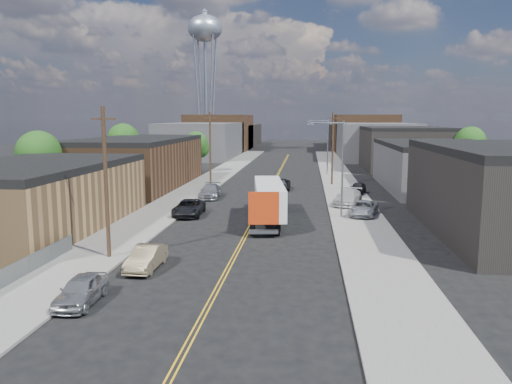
% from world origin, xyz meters
% --- Properties ---
extents(ground, '(260.00, 260.00, 0.00)m').
position_xyz_m(ground, '(0.00, 60.00, 0.00)').
color(ground, black).
rests_on(ground, ground).
extents(centerline, '(0.32, 120.00, 0.01)m').
position_xyz_m(centerline, '(0.00, 45.00, 0.01)').
color(centerline, gold).
rests_on(centerline, ground).
extents(sidewalk_left, '(5.00, 140.00, 0.15)m').
position_xyz_m(sidewalk_left, '(-9.50, 45.00, 0.07)').
color(sidewalk_left, slate).
rests_on(sidewalk_left, ground).
extents(sidewalk_right, '(5.00, 140.00, 0.15)m').
position_xyz_m(sidewalk_right, '(9.50, 45.00, 0.07)').
color(sidewalk_right, slate).
rests_on(sidewalk_right, ground).
extents(warehouse_tan, '(12.00, 22.00, 5.60)m').
position_xyz_m(warehouse_tan, '(-18.00, 18.00, 2.80)').
color(warehouse_tan, olive).
rests_on(warehouse_tan, ground).
extents(warehouse_brown, '(12.00, 26.00, 6.60)m').
position_xyz_m(warehouse_brown, '(-18.00, 44.00, 3.30)').
color(warehouse_brown, '#49301D').
rests_on(warehouse_brown, ground).
extents(industrial_right_b, '(14.00, 24.00, 6.10)m').
position_xyz_m(industrial_right_b, '(22.00, 46.00, 3.05)').
color(industrial_right_b, '#343436').
rests_on(industrial_right_b, ground).
extents(industrial_right_c, '(14.00, 22.00, 7.60)m').
position_xyz_m(industrial_right_c, '(22.00, 72.00, 3.80)').
color(industrial_right_c, black).
rests_on(industrial_right_c, ground).
extents(skyline_left_a, '(16.00, 30.00, 8.00)m').
position_xyz_m(skyline_left_a, '(-20.00, 95.00, 4.00)').
color(skyline_left_a, '#343436').
rests_on(skyline_left_a, ground).
extents(skyline_right_a, '(16.00, 30.00, 8.00)m').
position_xyz_m(skyline_right_a, '(20.00, 95.00, 4.00)').
color(skyline_right_a, '#343436').
rests_on(skyline_right_a, ground).
extents(skyline_left_b, '(16.00, 26.00, 10.00)m').
position_xyz_m(skyline_left_b, '(-20.00, 120.00, 5.00)').
color(skyline_left_b, '#49301D').
rests_on(skyline_left_b, ground).
extents(skyline_right_b, '(16.00, 26.00, 10.00)m').
position_xyz_m(skyline_right_b, '(20.00, 120.00, 5.00)').
color(skyline_right_b, '#49301D').
rests_on(skyline_right_b, ground).
extents(skyline_left_c, '(16.00, 40.00, 7.00)m').
position_xyz_m(skyline_left_c, '(-20.00, 140.00, 3.50)').
color(skyline_left_c, black).
rests_on(skyline_left_c, ground).
extents(skyline_right_c, '(16.00, 40.00, 7.00)m').
position_xyz_m(skyline_right_c, '(20.00, 140.00, 3.50)').
color(skyline_right_c, black).
rests_on(skyline_right_c, ground).
extents(water_tower, '(9.00, 9.00, 36.90)m').
position_xyz_m(water_tower, '(-22.00, 110.00, 30.65)').
color(water_tower, gray).
rests_on(water_tower, ground).
extents(streetlight_near, '(3.39, 0.25, 9.00)m').
position_xyz_m(streetlight_near, '(7.60, 25.00, 5.33)').
color(streetlight_near, gray).
rests_on(streetlight_near, ground).
extents(streetlight_far, '(3.39, 0.25, 9.00)m').
position_xyz_m(streetlight_far, '(7.60, 60.00, 5.33)').
color(streetlight_far, gray).
rests_on(streetlight_far, ground).
extents(utility_pole_left_near, '(1.60, 0.26, 10.00)m').
position_xyz_m(utility_pole_left_near, '(-8.20, 10.00, 5.14)').
color(utility_pole_left_near, black).
rests_on(utility_pole_left_near, ground).
extents(utility_pole_left_far, '(1.60, 0.26, 10.00)m').
position_xyz_m(utility_pole_left_far, '(-8.20, 45.00, 5.14)').
color(utility_pole_left_far, black).
rests_on(utility_pole_left_far, ground).
extents(utility_pole_right, '(1.60, 0.26, 10.00)m').
position_xyz_m(utility_pole_right, '(8.20, 48.00, 5.14)').
color(utility_pole_right, black).
rests_on(utility_pole_right, ground).
extents(chainlink_fence, '(0.05, 16.00, 1.22)m').
position_xyz_m(chainlink_fence, '(-11.50, 3.50, 0.66)').
color(chainlink_fence, slate).
rests_on(chainlink_fence, ground).
extents(tree_left_near, '(4.85, 4.76, 7.91)m').
position_xyz_m(tree_left_near, '(-23.94, 30.00, 5.18)').
color(tree_left_near, black).
rests_on(tree_left_near, ground).
extents(tree_left_mid, '(5.10, 5.04, 8.37)m').
position_xyz_m(tree_left_mid, '(-23.94, 55.00, 5.48)').
color(tree_left_mid, black).
rests_on(tree_left_mid, ground).
extents(tree_left_far, '(4.35, 4.20, 6.97)m').
position_xyz_m(tree_left_far, '(-13.94, 62.00, 4.57)').
color(tree_left_far, black).
rests_on(tree_left_far, ground).
extents(tree_right_far, '(4.85, 4.76, 7.91)m').
position_xyz_m(tree_right_far, '(30.06, 60.00, 5.18)').
color(tree_right_far, black).
rests_on(tree_right_far, ground).
extents(semi_truck, '(3.65, 14.14, 3.63)m').
position_xyz_m(semi_truck, '(1.50, 23.57, 2.07)').
color(semi_truck, silver).
rests_on(semi_truck, ground).
extents(car_left_a, '(1.87, 4.28, 1.44)m').
position_xyz_m(car_left_a, '(-6.40, 2.03, 0.72)').
color(car_left_a, '#9B9E9F').
rests_on(car_left_a, ground).
extents(car_left_b, '(1.59, 4.39, 1.44)m').
position_xyz_m(car_left_b, '(-5.00, 8.00, 0.72)').
color(car_left_b, '#807154').
rests_on(car_left_b, ground).
extents(car_left_c, '(2.76, 5.59, 1.53)m').
position_xyz_m(car_left_c, '(-6.39, 24.92, 0.76)').
color(car_left_c, black).
rests_on(car_left_c, ground).
extents(car_left_d, '(2.50, 5.52, 1.57)m').
position_xyz_m(car_left_d, '(-6.40, 35.50, 0.78)').
color(car_left_d, '#929496').
rests_on(car_left_d, ground).
extents(car_right_lot_a, '(3.36, 5.30, 1.36)m').
position_xyz_m(car_right_lot_a, '(10.13, 25.92, 0.83)').
color(car_right_lot_a, '#B6B9BB').
rests_on(car_right_lot_a, sidewalk_right).
extents(car_right_lot_b, '(3.77, 5.88, 1.59)m').
position_xyz_m(car_right_lot_b, '(9.11, 31.70, 0.94)').
color(car_right_lot_b, '#B0B0B0').
rests_on(car_right_lot_b, sidewalk_right).
extents(car_right_lot_c, '(2.58, 4.30, 1.37)m').
position_xyz_m(car_right_lot_c, '(10.95, 39.77, 0.84)').
color(car_right_lot_c, black).
rests_on(car_right_lot_c, sidewalk_right).
extents(car_ahead_truck, '(2.29, 4.89, 1.35)m').
position_xyz_m(car_ahead_truck, '(1.50, 43.17, 0.68)').
color(car_ahead_truck, black).
rests_on(car_ahead_truck, ground).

